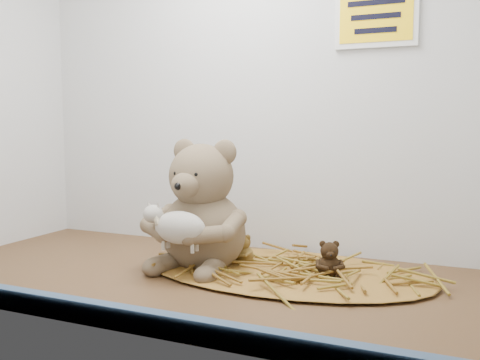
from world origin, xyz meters
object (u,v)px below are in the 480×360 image
at_px(main_teddy, 203,204).
at_px(toy_lamb, 180,228).
at_px(mini_teddy_brown, 329,257).
at_px(mini_teddy_tan, 244,247).

distance_m(main_teddy, toy_lamb, 0.11).
bearing_deg(mini_teddy_brown, mini_teddy_tan, 149.62).
xyz_separation_m(toy_lamb, mini_teddy_brown, (0.27, 0.12, -0.06)).
xyz_separation_m(main_teddy, mini_teddy_tan, (0.08, 0.04, -0.10)).
xyz_separation_m(toy_lamb, mini_teddy_tan, (0.08, 0.14, -0.06)).
distance_m(toy_lamb, mini_teddy_brown, 0.30).
bearing_deg(toy_lamb, main_teddy, 90.00).
bearing_deg(main_teddy, mini_teddy_brown, 7.18).
xyz_separation_m(main_teddy, toy_lamb, (0.00, -0.10, -0.03)).
distance_m(toy_lamb, mini_teddy_tan, 0.18).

